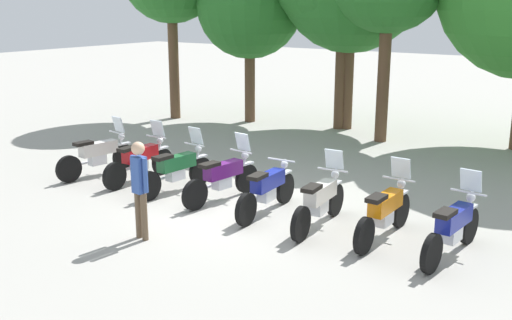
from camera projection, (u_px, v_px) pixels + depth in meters
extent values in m
plane|color=#9E9B93|center=(242.00, 208.00, 12.27)|extent=(80.00, 80.00, 0.00)
cylinder|color=black|center=(124.00, 157.00, 15.03)|extent=(0.19, 0.65, 0.64)
cylinder|color=black|center=(69.00, 169.00, 13.93)|extent=(0.19, 0.65, 0.64)
cube|color=silver|center=(124.00, 144.00, 14.95)|extent=(0.17, 0.37, 0.04)
cube|color=silver|center=(98.00, 148.00, 14.43)|extent=(0.39, 0.98, 0.30)
cube|color=silver|center=(97.00, 160.00, 14.46)|extent=(0.27, 0.43, 0.24)
cube|color=black|center=(83.00, 143.00, 14.09)|extent=(0.30, 0.47, 0.08)
cylinder|color=silver|center=(121.00, 145.00, 14.89)|extent=(0.08, 0.23, 0.64)
cylinder|color=silver|center=(117.00, 133.00, 14.74)|extent=(0.62, 0.12, 0.04)
sphere|color=silver|center=(121.00, 137.00, 14.86)|extent=(0.18, 0.18, 0.16)
cylinder|color=silver|center=(83.00, 163.00, 14.36)|extent=(0.17, 0.70, 0.07)
cube|color=silver|center=(118.00, 124.00, 14.73)|extent=(0.38, 0.18, 0.39)
cylinder|color=black|center=(162.00, 162.00, 14.59)|extent=(0.10, 0.64, 0.64)
cylinder|color=black|center=(115.00, 176.00, 13.35)|extent=(0.10, 0.64, 0.64)
cube|color=silver|center=(162.00, 148.00, 14.50)|extent=(0.12, 0.36, 0.04)
cube|color=red|center=(140.00, 154.00, 13.92)|extent=(0.26, 0.95, 0.30)
cube|color=silver|center=(139.00, 165.00, 13.95)|extent=(0.22, 0.40, 0.24)
cube|color=black|center=(127.00, 149.00, 13.55)|extent=(0.24, 0.44, 0.08)
cylinder|color=silver|center=(159.00, 150.00, 14.44)|extent=(0.05, 0.23, 0.64)
cylinder|color=silver|center=(156.00, 137.00, 14.28)|extent=(0.62, 0.04, 0.04)
sphere|color=silver|center=(160.00, 141.00, 14.41)|extent=(0.16, 0.16, 0.16)
cylinder|color=silver|center=(125.00, 170.00, 13.81)|extent=(0.07, 0.70, 0.07)
cube|color=silver|center=(157.00, 128.00, 14.28)|extent=(0.36, 0.13, 0.39)
cylinder|color=black|center=(200.00, 171.00, 13.79)|extent=(0.16, 0.65, 0.64)
cylinder|color=black|center=(149.00, 186.00, 12.63)|extent=(0.16, 0.65, 0.64)
cube|color=silver|center=(200.00, 156.00, 13.70)|extent=(0.15, 0.37, 0.04)
cube|color=#1E6033|center=(177.00, 162.00, 13.16)|extent=(0.35, 0.97, 0.30)
cube|color=silver|center=(175.00, 175.00, 13.19)|extent=(0.26, 0.42, 0.24)
cube|color=black|center=(163.00, 157.00, 12.81)|extent=(0.28, 0.46, 0.08)
cylinder|color=silver|center=(197.00, 158.00, 13.64)|extent=(0.07, 0.23, 0.64)
cylinder|color=silver|center=(194.00, 145.00, 13.49)|extent=(0.62, 0.09, 0.04)
sphere|color=silver|center=(198.00, 149.00, 13.62)|extent=(0.17, 0.17, 0.16)
cylinder|color=silver|center=(160.00, 179.00, 13.08)|extent=(0.14, 0.70, 0.07)
cube|color=silver|center=(196.00, 136.00, 13.48)|extent=(0.37, 0.17, 0.39)
cylinder|color=black|center=(247.00, 178.00, 13.18)|extent=(0.18, 0.65, 0.64)
cylinder|color=black|center=(195.00, 195.00, 12.05)|extent=(0.18, 0.65, 0.64)
cube|color=silver|center=(247.00, 164.00, 13.09)|extent=(0.16, 0.37, 0.04)
cube|color=#59196B|center=(223.00, 170.00, 12.56)|extent=(0.38, 0.97, 0.30)
cube|color=silver|center=(222.00, 183.00, 12.60)|extent=(0.27, 0.42, 0.24)
cube|color=black|center=(210.00, 165.00, 12.23)|extent=(0.29, 0.47, 0.08)
cylinder|color=silver|center=(244.00, 165.00, 13.03)|extent=(0.08, 0.23, 0.64)
cylinder|color=silver|center=(241.00, 151.00, 12.88)|extent=(0.62, 0.11, 0.04)
sphere|color=silver|center=(245.00, 156.00, 13.01)|extent=(0.18, 0.18, 0.16)
cylinder|color=silver|center=(206.00, 187.00, 12.50)|extent=(0.16, 0.70, 0.07)
cube|color=silver|center=(243.00, 142.00, 12.88)|extent=(0.37, 0.18, 0.39)
cylinder|color=black|center=(285.00, 188.00, 12.48)|extent=(0.14, 0.64, 0.64)
cylinder|color=black|center=(246.00, 209.00, 11.20)|extent=(0.14, 0.64, 0.64)
cube|color=silver|center=(285.00, 173.00, 12.40)|extent=(0.14, 0.37, 0.04)
cube|color=navy|center=(268.00, 181.00, 11.79)|extent=(0.32, 0.96, 0.30)
cube|color=silver|center=(267.00, 194.00, 11.82)|extent=(0.24, 0.41, 0.24)
cube|color=black|center=(258.00, 176.00, 11.41)|extent=(0.27, 0.45, 0.08)
cylinder|color=silver|center=(283.00, 175.00, 12.33)|extent=(0.06, 0.23, 0.64)
cylinder|color=silver|center=(281.00, 160.00, 12.17)|extent=(0.62, 0.07, 0.04)
sphere|color=silver|center=(284.00, 164.00, 12.31)|extent=(0.17, 0.17, 0.16)
cylinder|color=silver|center=(252.00, 200.00, 11.67)|extent=(0.11, 0.70, 0.07)
cylinder|color=black|center=(335.00, 200.00, 11.76)|extent=(0.15, 0.65, 0.64)
cylinder|color=black|center=(301.00, 224.00, 10.46)|extent=(0.15, 0.65, 0.64)
cube|color=silver|center=(336.00, 183.00, 11.67)|extent=(0.15, 0.37, 0.04)
cube|color=silver|center=(321.00, 192.00, 11.06)|extent=(0.33, 0.97, 0.30)
cube|color=silver|center=(319.00, 207.00, 11.09)|extent=(0.25, 0.42, 0.24)
cube|color=black|center=(312.00, 188.00, 10.68)|extent=(0.27, 0.46, 0.08)
cylinder|color=silver|center=(334.00, 186.00, 11.60)|extent=(0.07, 0.23, 0.64)
cylinder|color=silver|center=(333.00, 170.00, 11.44)|extent=(0.62, 0.08, 0.04)
sphere|color=silver|center=(335.00, 174.00, 11.58)|extent=(0.17, 0.17, 0.16)
cylinder|color=silver|center=(304.00, 213.00, 10.93)|extent=(0.12, 0.70, 0.07)
cube|color=silver|center=(334.00, 159.00, 11.44)|extent=(0.37, 0.16, 0.39)
cylinder|color=black|center=(401.00, 210.00, 11.15)|extent=(0.11, 0.64, 0.64)
cylinder|color=black|center=(364.00, 236.00, 9.93)|extent=(0.11, 0.64, 0.64)
cube|color=silver|center=(402.00, 193.00, 11.06)|extent=(0.13, 0.36, 0.04)
cube|color=orange|center=(386.00, 203.00, 10.49)|extent=(0.28, 0.96, 0.30)
cube|color=silver|center=(384.00, 218.00, 10.52)|extent=(0.23, 0.40, 0.24)
cube|color=black|center=(377.00, 198.00, 10.13)|extent=(0.25, 0.45, 0.08)
cylinder|color=silver|center=(400.00, 195.00, 11.00)|extent=(0.06, 0.23, 0.64)
cylinder|color=silver|center=(399.00, 179.00, 10.84)|extent=(0.62, 0.05, 0.04)
sphere|color=silver|center=(401.00, 184.00, 10.98)|extent=(0.16, 0.16, 0.16)
cylinder|color=silver|center=(368.00, 224.00, 10.39)|extent=(0.09, 0.70, 0.07)
cube|color=silver|center=(401.00, 168.00, 10.84)|extent=(0.36, 0.14, 0.39)
cylinder|color=black|center=(469.00, 226.00, 10.38)|extent=(0.16, 0.65, 0.64)
cylinder|color=black|center=(431.00, 254.00, 9.23)|extent=(0.16, 0.65, 0.64)
cube|color=silver|center=(471.00, 207.00, 10.29)|extent=(0.15, 0.37, 0.04)
cube|color=navy|center=(454.00, 218.00, 9.75)|extent=(0.35, 0.97, 0.30)
cube|color=silver|center=(452.00, 234.00, 9.78)|extent=(0.26, 0.42, 0.24)
cube|color=black|center=(445.00, 213.00, 9.41)|extent=(0.28, 0.46, 0.08)
cylinder|color=silver|center=(469.00, 210.00, 10.23)|extent=(0.07, 0.23, 0.64)
cylinder|color=silver|center=(469.00, 192.00, 10.08)|extent=(0.62, 0.10, 0.04)
sphere|color=silver|center=(471.00, 197.00, 10.21)|extent=(0.17, 0.17, 0.16)
cylinder|color=silver|center=(435.00, 241.00, 9.67)|extent=(0.14, 0.70, 0.07)
cube|color=silver|center=(471.00, 180.00, 10.08)|extent=(0.37, 0.17, 0.39)
cylinder|color=brown|center=(138.00, 215.00, 10.60)|extent=(0.12, 0.12, 0.86)
cylinder|color=brown|center=(144.00, 217.00, 10.49)|extent=(0.12, 0.12, 0.86)
cube|color=#33519E|center=(139.00, 175.00, 10.36)|extent=(0.24, 0.22, 0.64)
cylinder|color=#33519E|center=(133.00, 172.00, 10.46)|extent=(0.09, 0.09, 0.61)
cylinder|color=#33519E|center=(145.00, 176.00, 10.25)|extent=(0.09, 0.09, 0.61)
sphere|color=#DBAD89|center=(138.00, 148.00, 10.24)|extent=(0.26, 0.26, 0.23)
cylinder|color=brown|center=(174.00, 64.00, 21.40)|extent=(0.36, 0.36, 3.88)
cylinder|color=brown|center=(250.00, 83.00, 20.89)|extent=(0.36, 0.36, 2.74)
sphere|color=#236623|center=(250.00, 5.00, 20.23)|extent=(3.60, 3.60, 3.60)
cylinder|color=brown|center=(348.00, 81.00, 19.63)|extent=(0.36, 0.36, 3.17)
cylinder|color=brown|center=(340.00, 75.00, 19.60)|extent=(0.36, 0.36, 3.53)
cylinder|color=brown|center=(383.00, 80.00, 17.73)|extent=(0.36, 0.36, 3.71)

